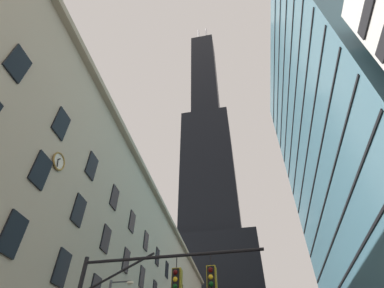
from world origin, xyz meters
The scene contains 2 objects.
dark_skyscraper centered at (-10.28, 86.60, 58.94)m, with size 29.29×29.29×198.27m.
glass_office_midrise centered at (18.38, 23.20, 28.19)m, with size 14.87×36.61×56.38m.
Camera 1 is at (1.06, -9.43, 1.33)m, focal length 27.36 mm.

